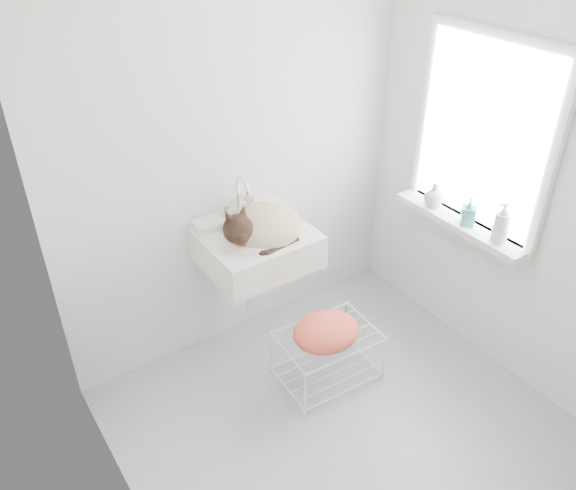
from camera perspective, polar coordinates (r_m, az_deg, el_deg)
floor at (r=3.36m, az=4.83°, el=-16.75°), size 2.20×2.00×0.02m
back_wall at (r=3.27m, az=-5.20°, el=9.35°), size 2.20×0.02×2.50m
right_wall at (r=3.29m, az=21.21°, el=7.31°), size 0.02×2.00×2.50m
left_wall at (r=2.12m, az=-17.69°, el=-6.96°), size 0.02×2.00×2.50m
window_glass at (r=3.34m, az=18.69°, el=10.12°), size 0.01×0.80×1.00m
window_frame at (r=3.33m, az=18.53°, el=10.08°), size 0.04×0.90×1.10m
windowsill at (r=3.51m, az=16.44°, el=2.10°), size 0.16×0.88×0.04m
sink at (r=3.24m, az=-3.12°, el=1.20°), size 0.60×0.53×0.24m
faucet at (r=3.31m, az=-4.83°, el=4.62°), size 0.22×0.15×0.22m
cat at (r=3.21m, az=-2.80°, el=1.74°), size 0.50×0.43×0.30m
wire_rack at (r=3.47m, az=3.84°, el=-10.92°), size 0.56×0.41×0.33m
towel at (r=3.29m, az=3.71°, el=-9.14°), size 0.42×0.32×0.16m
bottle_a at (r=3.36m, az=19.81°, el=0.33°), size 0.10×0.10×0.20m
bottle_b at (r=3.47m, az=17.04°, el=1.95°), size 0.11×0.11×0.17m
bottle_c at (r=3.61m, az=13.96°, el=3.74°), size 0.16×0.16×0.15m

